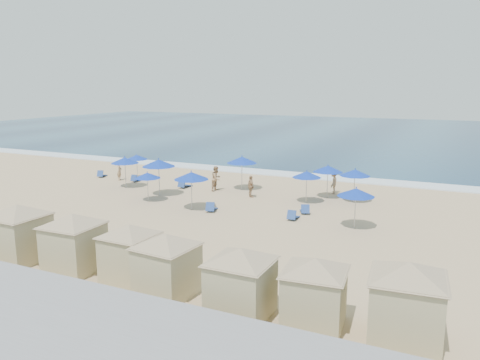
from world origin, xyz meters
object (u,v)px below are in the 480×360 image
Objects in this scene: beachgoer_1 at (216,178)px; cabana_4 at (241,273)px; umbrella_2 at (147,175)px; umbrella_5 at (242,160)px; trash_bin at (132,240)px; umbrella_3 at (159,163)px; cabana_5 at (315,283)px; umbrella_0 at (137,157)px; umbrella_1 at (125,160)px; cabana_0 at (19,225)px; umbrella_7 at (328,169)px; cabana_2 at (130,245)px; cabana_3 at (167,257)px; umbrella_4 at (191,176)px; beachgoer_0 at (119,171)px; cabana_6 at (407,292)px; umbrella_9 at (356,192)px; beachgoer_3 at (333,182)px; cabana_1 at (73,235)px; beachgoer_2 at (251,186)px; umbrella_6 at (307,174)px; umbrella_8 at (355,173)px.

cabana_4 is at bearing -145.53° from beachgoer_1.
umbrella_5 reaches higher than umbrella_2.
umbrella_2 is (-4.96, 8.07, 1.44)m from trash_bin.
cabana_5 is at bearing -40.91° from umbrella_3.
umbrella_1 reaches higher than umbrella_0.
cabana_0 reaches higher than umbrella_7.
cabana_3 is (2.19, -0.60, 0.05)m from cabana_2.
cabana_2 reaches higher than umbrella_4.
umbrella_7 is 1.53× the size of beachgoer_0.
cabana_6 is at bearing -32.34° from umbrella_2.
umbrella_9 reaches higher than trash_bin.
beachgoer_1 is (-1.58, -1.16, -1.36)m from umbrella_5.
umbrella_5 is at bearing -49.91° from beachgoer_1.
beachgoer_3 is at bearing 112.16° from umbrella_9.
cabana_1 is 2.83× the size of beachgoer_2.
umbrella_6 is 16.58m from beachgoer_0.
umbrella_6 is 0.95× the size of umbrella_8.
cabana_5 is 1.62× the size of umbrella_4.
umbrella_1 is at bearing -66.60° from umbrella_0.
cabana_5 reaches higher than beachgoer_3.
cabana_1 is at bearing 175.88° from cabana_4.
beachgoer_1 is at bearing 155.93° from umbrella_9.
cabana_6 is 2.02× the size of umbrella_6.
cabana_4 is 26.01m from umbrella_0.
umbrella_2 is 14.10m from umbrella_8.
beachgoer_3 is (0.05, 1.51, -1.22)m from umbrella_7.
beachgoer_3 is (10.94, 7.69, -0.93)m from umbrella_2.
cabana_4 is 2.03× the size of umbrella_0.
cabana_2 is at bearing 139.79° from beachgoer_2.
beachgoer_2 is (-4.96, -2.12, -1.31)m from umbrella_7.
umbrella_8 is at bearing -81.26° from beachgoer_1.
umbrella_4 is 11.00m from beachgoer_3.
umbrella_8 is 1.36× the size of beachgoer_3.
cabana_0 is at bearing 179.80° from beachgoer_1.
trash_bin is 13.16m from beachgoer_1.
umbrella_9 is (6.80, 10.97, 0.58)m from cabana_2.
umbrella_0 is 20.90m from umbrella_9.
umbrella_4 is 1.62× the size of beachgoer_0.
cabana_0 reaches higher than umbrella_9.
cabana_1 is at bearing -174.04° from cabana_2.
cabana_0 is at bearing -175.57° from cabana_2.
beachgoer_0 is at bearing 177.44° from umbrella_6.
umbrella_8 is at bearing -113.18° from beachgoer_0.
cabana_6 is 1.72× the size of umbrella_5.
umbrella_8 is at bearing 9.41° from umbrella_1.
cabana_4 is at bearing -173.10° from cabana_6.
umbrella_3 is 12.03m from umbrella_7.
beachgoer_3 is (-1.93, 1.94, -1.18)m from umbrella_8.
umbrella_5 is at bearing -109.80° from beachgoer_0.
beachgoer_3 is (16.64, 1.45, -0.96)m from umbrella_0.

